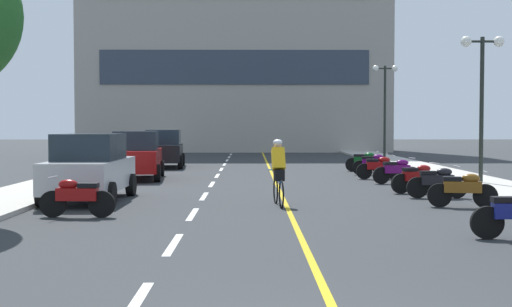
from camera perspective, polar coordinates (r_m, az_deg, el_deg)
name	(u,v)px	position (r m, az deg, el deg)	size (l,w,h in m)	color
ground_plane	(267,178)	(26.91, 0.94, -2.00)	(140.00, 140.00, 0.00)	#2D3033
curb_left	(99,171)	(30.60, -12.82, -1.42)	(2.40, 72.00, 0.12)	#B7B2A8
curb_right	(431,171)	(30.91, 14.26, -1.40)	(2.40, 72.00, 0.12)	#B7B2A8
lane_dash_0	(135,305)	(8.20, -9.97, -12.19)	(0.14, 2.20, 0.01)	silver
lane_dash_1	(173,244)	(12.08, -6.83, -7.44)	(0.14, 2.20, 0.01)	silver
lane_dash_2	(193,214)	(16.01, -5.25, -5.01)	(0.14, 2.20, 0.01)	silver
lane_dash_3	(204,196)	(19.98, -4.30, -3.53)	(0.14, 2.20, 0.01)	silver
lane_dash_4	(212,184)	(23.95, -3.67, -2.55)	(0.14, 2.20, 0.01)	silver
lane_dash_5	(217,176)	(27.93, -3.22, -1.84)	(0.14, 2.20, 0.01)	silver
lane_dash_6	(221,169)	(31.92, -2.88, -1.31)	(0.14, 2.20, 0.01)	silver
lane_dash_7	(224,164)	(35.91, -2.62, -0.90)	(0.14, 2.20, 0.01)	silver
lane_dash_8	(227,160)	(39.90, -2.41, -0.57)	(0.14, 2.20, 0.01)	silver
lane_dash_9	(229,157)	(43.89, -2.23, -0.30)	(0.14, 2.20, 0.01)	silver
lane_dash_10	(231,154)	(47.89, -2.09, -0.07)	(0.14, 2.20, 0.01)	silver
lane_dash_11	(232,152)	(51.88, -1.97, 0.12)	(0.14, 2.20, 0.01)	silver
centre_line_yellow	(271,172)	(29.91, 1.27, -1.56)	(0.12, 66.00, 0.01)	gold
office_building	(235,18)	(55.17, -1.71, 11.15)	(23.49, 7.50, 20.94)	#9E998E
street_lamp_mid	(482,75)	(24.45, 18.15, 6.18)	(1.46, 0.36, 4.90)	black
street_lamp_far	(385,91)	(40.73, 10.59, 5.11)	(1.46, 0.36, 5.37)	black
parked_car_near	(90,167)	(19.13, -13.55, -1.11)	(1.96, 4.22, 1.82)	black
parked_car_mid	(137,155)	(26.49, -9.82, -0.12)	(2.18, 4.32, 1.82)	black
parked_car_far	(164,148)	(33.59, -7.62, 0.41)	(2.12, 4.29, 1.82)	black
motorcycle_3	(77,196)	(15.85, -14.58, -3.44)	(1.70, 0.60, 0.92)	black
motorcycle_4	(463,189)	(17.89, 16.71, -2.81)	(1.69, 0.62, 0.92)	black
motorcycle_5	(437,182)	(19.98, 14.74, -2.25)	(1.70, 0.60, 0.92)	black
motorcycle_6	(418,178)	(21.33, 13.22, -1.95)	(1.68, 0.67, 0.92)	black
motorcycle_7	(397,170)	(24.50, 11.56, -1.38)	(1.70, 0.60, 0.92)	black
motorcycle_8	(379,167)	(26.43, 10.12, -1.09)	(1.70, 0.60, 0.92)	black
motorcycle_9	(373,164)	(28.58, 9.67, -0.83)	(1.70, 0.60, 0.92)	black
motorcycle_10	(365,161)	(30.55, 8.98, -0.62)	(1.63, 0.81, 0.92)	black
cyclist_rider	(278,171)	(17.54, 1.86, -1.45)	(0.43, 1.77, 1.71)	black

